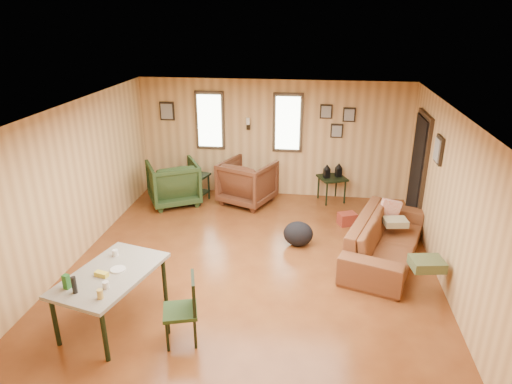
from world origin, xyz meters
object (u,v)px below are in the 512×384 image
Objects in this scene: recliner_green at (173,181)px; side_table at (332,176)px; end_table at (194,183)px; recliner_brown at (248,180)px; dining_table at (110,278)px; sofa at (386,232)px.

recliner_green is 1.20× the size of side_table.
recliner_brown is at bearing 2.55° from end_table.
side_table is (1.69, 0.31, 0.06)m from recliner_brown.
recliner_brown is at bearing 89.27° from dining_table.
recliner_green is at bearing -154.65° from end_table.
recliner_green is at bearing 85.12° from sofa.
sofa is 2.37× the size of recliner_brown.
recliner_brown is 1.40× the size of end_table.
sofa is at bearing -70.64° from side_table.
recliner_brown is 4.18m from dining_table.
recliner_brown is 1.01× the size of recliner_green.
side_table is 5.16m from dining_table.
end_table is 0.87× the size of side_table.
side_table is 0.52× the size of dining_table.
sofa is at bearing 127.83° from recliner_green.
sofa reaches higher than end_table.
recliner_green is at bearing 110.09° from dining_table.
recliner_brown reaches higher than recliner_green.
recliner_green is (-1.47, -0.23, -0.00)m from recliner_brown.
recliner_green reaches higher than dining_table.
dining_table is at bearing 139.24° from sofa.
sofa is 4.30m from recliner_green.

